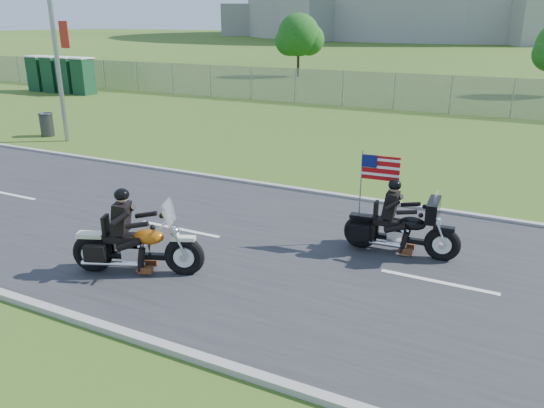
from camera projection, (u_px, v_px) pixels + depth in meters
The scene contains 13 objects.
ground at pixel (253, 246), 11.76m from camera, with size 420.00×420.00×0.00m, color #304E18.
road at pixel (253, 245), 11.76m from camera, with size 120.00×8.00×0.04m, color #28282B.
curb_north at pixel (321, 193), 15.17m from camera, with size 120.00×0.18×0.12m, color #9E9B93.
curb_south at pixel (131, 336), 8.33m from camera, with size 120.00×0.18×0.12m, color #9E9B93.
fence at pixel (343, 88), 30.43m from camera, with size 60.00×0.03×2.00m, color gray.
porta_toilet_a at pixel (83, 77), 35.02m from camera, with size 1.10×1.10×2.30m, color #123B21.
porta_toilet_b at pixel (68, 76), 35.61m from camera, with size 1.10×1.10×2.30m, color #123B21.
porta_toilet_c at pixel (53, 75), 36.21m from camera, with size 1.10×1.10×2.30m, color #123B21.
porta_toilet_d at pixel (39, 74), 36.80m from camera, with size 1.10×1.10×2.30m, color #123B21.
tree_fence_mid at pixel (299, 37), 45.30m from camera, with size 3.96×3.69×5.30m.
motorcycle_lead at pixel (135, 247), 10.31m from camera, with size 2.52×1.29×1.78m.
motorcycle_follow at pixel (401, 230), 11.16m from camera, with size 2.47×0.82×2.06m.
trash_can at pixel (47, 125), 22.65m from camera, with size 0.55×0.55×0.96m, color #404046.
Camera 1 is at (5.20, -9.47, 4.76)m, focal length 35.00 mm.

